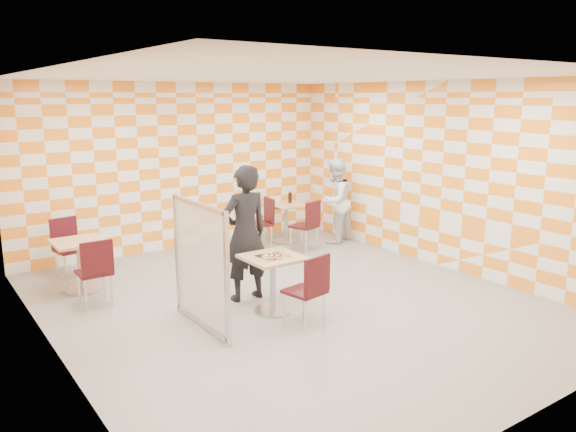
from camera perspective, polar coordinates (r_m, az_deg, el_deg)
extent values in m
plane|color=gray|center=(7.75, 0.25, -8.68)|extent=(7.00, 7.00, 0.00)
plane|color=white|center=(7.26, 0.27, 14.06)|extent=(7.00, 7.00, 0.00)
plane|color=white|center=(10.39, -11.01, 4.93)|extent=(6.00, 0.00, 6.00)
plane|color=white|center=(6.17, -23.15, -0.57)|extent=(0.00, 7.00, 7.00)
plane|color=white|center=(9.40, 15.40, 3.99)|extent=(0.00, 7.00, 7.00)
cube|color=tan|center=(7.18, -1.57, -4.26)|extent=(0.70, 0.70, 0.04)
cylinder|color=#A5A5AA|center=(7.29, -1.55, -6.97)|extent=(0.08, 0.08, 0.70)
cylinder|color=#A5A5AA|center=(7.41, -1.54, -9.57)|extent=(0.50, 0.50, 0.03)
cube|color=tan|center=(10.68, -0.18, 1.15)|extent=(0.70, 0.70, 0.04)
cylinder|color=#A5A5AA|center=(10.75, -0.18, -0.73)|extent=(0.08, 0.08, 0.70)
cylinder|color=#A5A5AA|center=(10.83, -0.18, -2.56)|extent=(0.50, 0.50, 0.03)
cube|color=tan|center=(8.48, -20.48, -2.48)|extent=(0.70, 0.70, 0.04)
cylinder|color=#A5A5AA|center=(8.57, -20.30, -4.81)|extent=(0.08, 0.08, 0.70)
cylinder|color=#A5A5AA|center=(8.68, -20.13, -7.06)|extent=(0.50, 0.50, 0.03)
cube|color=#390B10|center=(6.81, 1.69, -7.66)|extent=(0.49, 0.49, 0.04)
cube|color=#390B10|center=(6.60, 2.99, -6.02)|extent=(0.42, 0.12, 0.45)
cylinder|color=silver|center=(7.11, 1.60, -8.79)|extent=(0.03, 0.03, 0.43)
cylinder|color=silver|center=(6.88, -0.35, -9.51)|extent=(0.03, 0.03, 0.43)
cylinder|color=silver|center=(6.90, 3.70, -9.48)|extent=(0.03, 0.03, 0.43)
cylinder|color=silver|center=(6.66, 1.76, -10.26)|extent=(0.03, 0.03, 0.43)
cube|color=#390B10|center=(10.15, 1.63, -1.04)|extent=(0.53, 0.53, 0.04)
cube|color=#390B10|center=(9.98, 2.56, 0.20)|extent=(0.41, 0.16, 0.45)
cylinder|color=silver|center=(10.43, 1.42, -2.00)|extent=(0.03, 0.03, 0.43)
cylinder|color=silver|center=(10.17, 0.28, -2.37)|extent=(0.03, 0.03, 0.43)
cylinder|color=silver|center=(10.24, 2.95, -2.28)|extent=(0.03, 0.03, 0.43)
cylinder|color=silver|center=(9.97, 1.83, -2.67)|extent=(0.03, 0.03, 0.43)
cube|color=#390B10|center=(10.33, -2.93, -0.83)|extent=(0.48, 0.48, 0.04)
cube|color=#390B10|center=(10.35, -1.93, 0.63)|extent=(0.11, 0.42, 0.45)
cylinder|color=silver|center=(10.47, -4.14, -1.98)|extent=(0.03, 0.03, 0.43)
cylinder|color=silver|center=(10.17, -3.44, -2.40)|extent=(0.03, 0.03, 0.43)
cylinder|color=silver|center=(10.60, -2.42, -1.79)|extent=(0.03, 0.03, 0.43)
cylinder|color=silver|center=(10.29, -1.68, -2.20)|extent=(0.03, 0.03, 0.43)
cube|color=#390B10|center=(7.94, -19.10, -5.45)|extent=(0.42, 0.42, 0.04)
cube|color=#390B10|center=(7.68, -18.82, -4.06)|extent=(0.42, 0.04, 0.45)
cylinder|color=silver|center=(8.20, -18.17, -6.54)|extent=(0.03, 0.03, 0.43)
cylinder|color=silver|center=(8.12, -20.48, -6.89)|extent=(0.03, 0.03, 0.43)
cylinder|color=silver|center=(7.89, -17.45, -7.22)|extent=(0.03, 0.03, 0.43)
cylinder|color=silver|center=(7.81, -19.85, -7.60)|extent=(0.03, 0.03, 0.43)
cube|color=#390B10|center=(9.21, -21.20, -3.22)|extent=(0.49, 0.49, 0.04)
cube|color=#390B10|center=(9.33, -21.83, -1.49)|extent=(0.42, 0.11, 0.45)
cylinder|color=silver|center=(9.06, -21.63, -5.05)|extent=(0.03, 0.03, 0.43)
cylinder|color=silver|center=(9.19, -19.69, -4.66)|extent=(0.03, 0.03, 0.43)
cylinder|color=silver|center=(9.36, -22.47, -4.58)|extent=(0.03, 0.03, 0.43)
cylinder|color=silver|center=(9.49, -20.59, -4.21)|extent=(0.03, 0.03, 0.43)
cube|color=white|center=(6.74, -8.89, -4.87)|extent=(0.02, 1.30, 1.40)
cube|color=#B2B2B7|center=(6.57, -9.10, 1.15)|extent=(0.05, 1.30, 0.05)
cube|color=#B2B2B7|center=(6.98, -8.70, -10.54)|extent=(0.05, 1.30, 0.05)
cube|color=#B2B2B7|center=(6.19, -6.21, -6.34)|extent=(0.05, 0.05, 1.50)
cylinder|color=#B2B2B7|center=(6.47, -6.05, -12.86)|extent=(0.08, 0.08, 0.05)
cube|color=#B2B2B7|center=(7.31, -11.16, -3.62)|extent=(0.05, 0.05, 1.50)
cylinder|color=#B2B2B7|center=(7.55, -10.92, -9.30)|extent=(0.08, 0.08, 0.05)
imported|color=black|center=(7.61, -4.39, -1.78)|extent=(0.68, 0.45, 1.86)
imported|color=white|center=(10.69, 4.79, 1.53)|extent=(0.94, 0.84, 1.61)
cube|color=silver|center=(7.16, -1.48, -4.12)|extent=(0.38, 0.34, 0.01)
cone|color=tan|center=(7.15, -1.48, -4.02)|extent=(0.40, 0.40, 0.02)
cone|color=#F2D88C|center=(7.16, -1.57, -3.87)|extent=(0.33, 0.33, 0.01)
cylinder|color=maroon|center=(7.03, -1.44, -4.10)|extent=(0.04, 0.04, 0.01)
cylinder|color=maroon|center=(7.10, -0.74, -3.94)|extent=(0.04, 0.04, 0.01)
cylinder|color=maroon|center=(7.13, -1.39, -3.88)|extent=(0.04, 0.04, 0.01)
cylinder|color=maroon|center=(7.14, -1.95, -3.85)|extent=(0.04, 0.04, 0.01)
cylinder|color=maroon|center=(7.19, -1.13, -3.75)|extent=(0.04, 0.04, 0.01)
torus|color=black|center=(7.15, -1.01, -3.82)|extent=(0.03, 0.03, 0.01)
torus|color=black|center=(7.09, -1.35, -3.96)|extent=(0.03, 0.03, 0.01)
torus|color=black|center=(7.19, -1.53, -3.73)|extent=(0.03, 0.03, 0.01)
torus|color=black|center=(7.09, -1.86, -3.95)|extent=(0.03, 0.03, 0.01)
cylinder|color=white|center=(10.68, -1.09, 1.70)|extent=(0.06, 0.06, 0.16)
cylinder|color=red|center=(10.66, -1.09, 2.23)|extent=(0.04, 0.04, 0.04)
cylinder|color=black|center=(10.74, 0.21, 1.86)|extent=(0.07, 0.07, 0.20)
cylinder|color=red|center=(10.72, 0.21, 2.47)|extent=(0.03, 0.03, 0.03)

